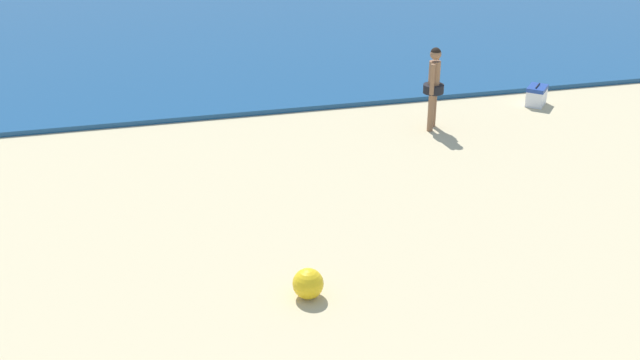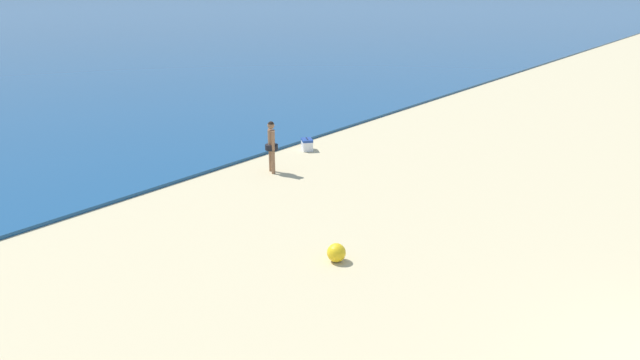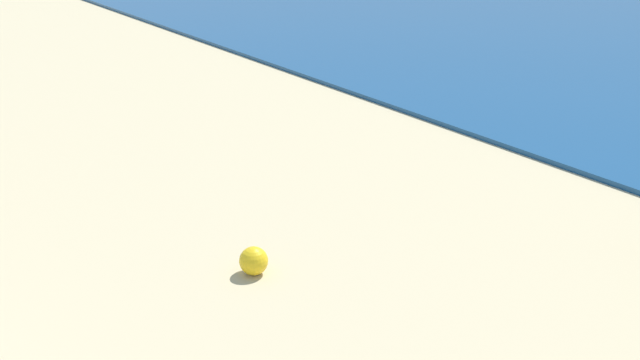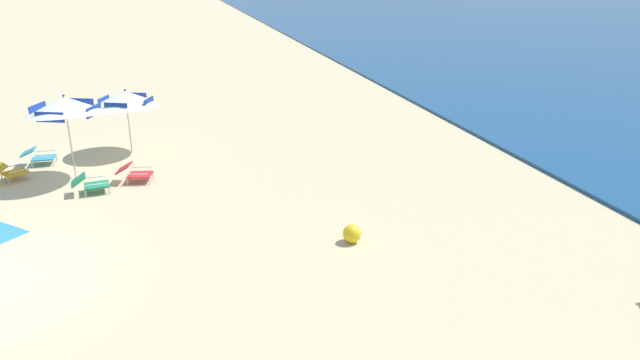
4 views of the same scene
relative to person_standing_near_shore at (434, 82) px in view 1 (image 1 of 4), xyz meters
The scene contains 3 objects.
person_standing_near_shore is the anchor object (origin of this frame).
cooler_box 2.78m from the person_standing_near_shore, 15.65° to the left, with size 0.59×0.60×0.43m.
beach_ball 6.27m from the person_standing_near_shore, 125.48° to the right, with size 0.39×0.39×0.39m, color yellow.
Camera 1 is at (-1.70, -0.98, 5.56)m, focal length 44.36 mm.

